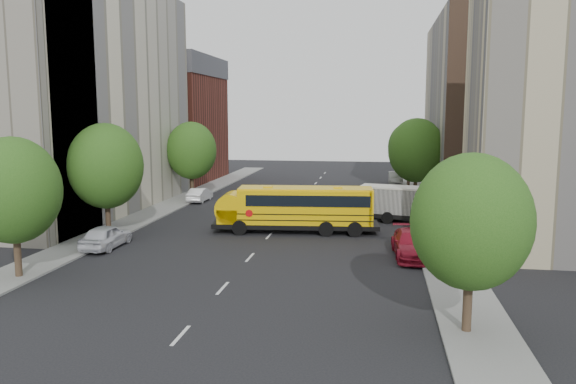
% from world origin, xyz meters
% --- Properties ---
extents(ground, '(120.00, 120.00, 0.00)m').
position_xyz_m(ground, '(0.00, 0.00, 0.00)').
color(ground, black).
rests_on(ground, ground).
extents(sidewalk_left, '(3.00, 80.00, 0.12)m').
position_xyz_m(sidewalk_left, '(-11.50, 5.00, 0.06)').
color(sidewalk_left, slate).
rests_on(sidewalk_left, ground).
extents(sidewalk_right, '(3.00, 80.00, 0.12)m').
position_xyz_m(sidewalk_right, '(11.50, 5.00, 0.06)').
color(sidewalk_right, slate).
rests_on(sidewalk_right, ground).
extents(lane_markings, '(0.15, 64.00, 0.01)m').
position_xyz_m(lane_markings, '(0.00, 10.00, 0.01)').
color(lane_markings, silver).
rests_on(lane_markings, ground).
extents(building_left_cream, '(10.00, 26.00, 20.00)m').
position_xyz_m(building_left_cream, '(-18.00, 6.00, 10.00)').
color(building_left_cream, beige).
rests_on(building_left_cream, ground).
extents(building_left_redbrick, '(10.00, 15.00, 13.00)m').
position_xyz_m(building_left_redbrick, '(-18.00, 28.00, 6.50)').
color(building_left_redbrick, maroon).
rests_on(building_left_redbrick, ground).
extents(building_left_near, '(10.00, 7.00, 17.00)m').
position_xyz_m(building_left_near, '(-18.00, -4.50, 8.50)').
color(building_left_near, tan).
rests_on(building_left_near, ground).
extents(building_right_near, '(10.00, 7.00, 17.00)m').
position_xyz_m(building_right_near, '(18.00, -4.50, 8.50)').
color(building_right_near, tan).
rests_on(building_right_near, ground).
extents(building_right_far, '(10.00, 22.00, 18.00)m').
position_xyz_m(building_right_far, '(18.00, 20.00, 9.00)').
color(building_right_far, tan).
rests_on(building_right_far, ground).
extents(building_right_sidewall, '(10.10, 0.30, 18.00)m').
position_xyz_m(building_right_sidewall, '(18.00, 9.00, 9.00)').
color(building_right_sidewall, brown).
rests_on(building_right_sidewall, ground).
extents(street_tree_0, '(4.80, 4.80, 7.41)m').
position_xyz_m(street_tree_0, '(-11.00, -14.00, 4.64)').
color(street_tree_0, '#38281C').
rests_on(street_tree_0, ground).
extents(street_tree_1, '(5.12, 5.12, 7.90)m').
position_xyz_m(street_tree_1, '(-11.00, -4.00, 4.95)').
color(street_tree_1, '#38281C').
rests_on(street_tree_1, ground).
extents(street_tree_2, '(4.99, 4.99, 7.71)m').
position_xyz_m(street_tree_2, '(-11.00, 14.00, 4.83)').
color(street_tree_2, '#38281C').
rests_on(street_tree_2, ground).
extents(street_tree_3, '(4.61, 4.61, 7.11)m').
position_xyz_m(street_tree_3, '(11.00, -18.00, 4.45)').
color(street_tree_3, '#38281C').
rests_on(street_tree_3, ground).
extents(street_tree_4, '(5.25, 5.25, 8.10)m').
position_xyz_m(street_tree_4, '(11.00, 14.00, 5.08)').
color(street_tree_4, '#38281C').
rests_on(street_tree_4, ground).
extents(street_tree_5, '(4.86, 4.86, 7.51)m').
position_xyz_m(street_tree_5, '(11.00, 26.00, 4.70)').
color(street_tree_5, '#38281C').
rests_on(street_tree_5, ground).
extents(school_bus, '(12.10, 3.83, 3.36)m').
position_xyz_m(school_bus, '(1.56, -0.46, 1.87)').
color(school_bus, black).
rests_on(school_bus, ground).
extents(safari_truck, '(6.93, 3.66, 2.82)m').
position_xyz_m(safari_truck, '(8.37, 4.84, 1.49)').
color(safari_truck, black).
rests_on(safari_truck, ground).
extents(parked_car_0, '(1.84, 4.51, 1.53)m').
position_xyz_m(parked_car_0, '(-9.60, -7.13, 0.77)').
color(parked_car_0, silver).
rests_on(parked_car_0, ground).
extents(parked_car_1, '(1.47, 4.10, 1.35)m').
position_xyz_m(parked_car_1, '(-9.60, 12.10, 0.67)').
color(parked_car_1, white).
rests_on(parked_car_1, ground).
extents(parked_car_3, '(2.59, 5.66, 1.61)m').
position_xyz_m(parked_car_3, '(9.60, -6.38, 0.80)').
color(parked_car_3, maroon).
rests_on(parked_car_3, ground).
extents(parked_car_4, '(1.75, 3.99, 1.34)m').
position_xyz_m(parked_car_4, '(8.80, 17.85, 0.67)').
color(parked_car_4, '#2D364F').
rests_on(parked_car_4, ground).
extents(parked_car_5, '(1.69, 4.55, 1.49)m').
position_xyz_m(parked_car_5, '(9.60, 28.70, 0.74)').
color(parked_car_5, gray).
rests_on(parked_car_5, ground).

